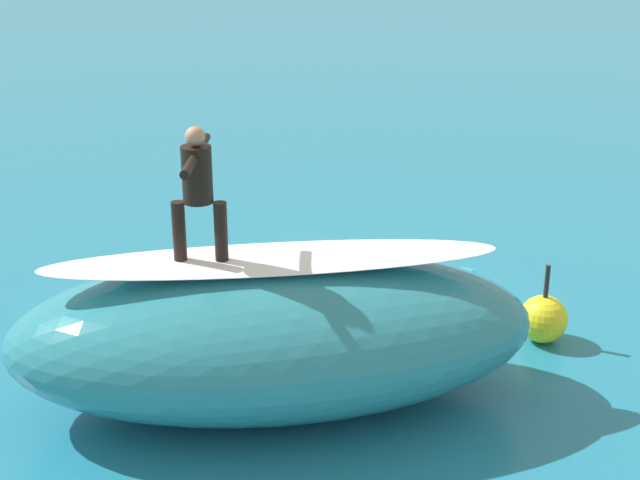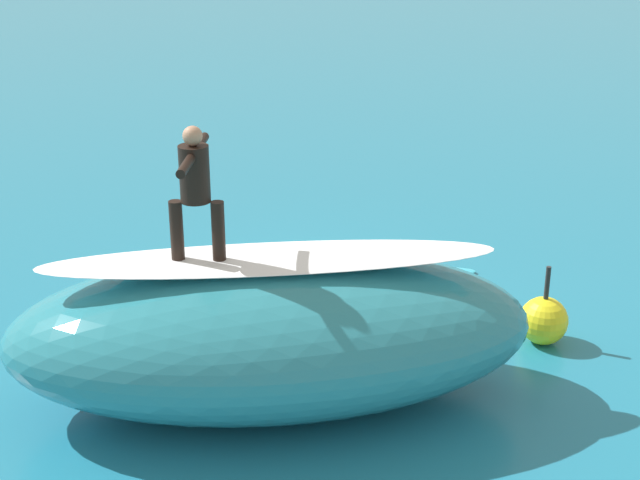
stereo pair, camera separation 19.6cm
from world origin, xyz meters
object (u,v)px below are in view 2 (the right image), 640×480
object	(u,v)px
surfboard_riding	(199,263)
surfer_paddling	(399,265)
surfboard_paddling	(406,273)
surfer_riding	(195,184)
buoy_marker	(544,320)

from	to	relation	value
surfboard_riding	surfer_paddling	world-z (taller)	surfboard_riding
surfboard_paddling	surfboard_riding	bearing A→B (deg)	-130.59
surfer_riding	surfer_paddling	distance (m)	5.70
surfboard_paddling	buoy_marker	size ratio (longest dim) A/B	2.04
surfboard_paddling	surfer_riding	bearing A→B (deg)	-130.59
surfer_riding	surfboard_paddling	world-z (taller)	surfer_riding
surfer_riding	surfboard_riding	bearing A→B (deg)	0.00
surfboard_riding	surfer_paddling	distance (m)	5.29
surfboard_riding	surfer_riding	xyz separation A→B (m)	(0.00, 0.00, 1.01)
surfboard_paddling	surfer_paddling	xyz separation A→B (m)	(0.12, 0.04, 0.17)
surfboard_riding	surfer_riding	bearing A→B (deg)	0.00
surfboard_riding	surfboard_paddling	bearing A→B (deg)	-122.77
surfer_riding	buoy_marker	size ratio (longest dim) A/B	1.39
surfer_paddling	surfboard_paddling	bearing A→B (deg)	-0.00
surfboard_paddling	surfer_paddling	size ratio (longest dim) A/B	1.52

